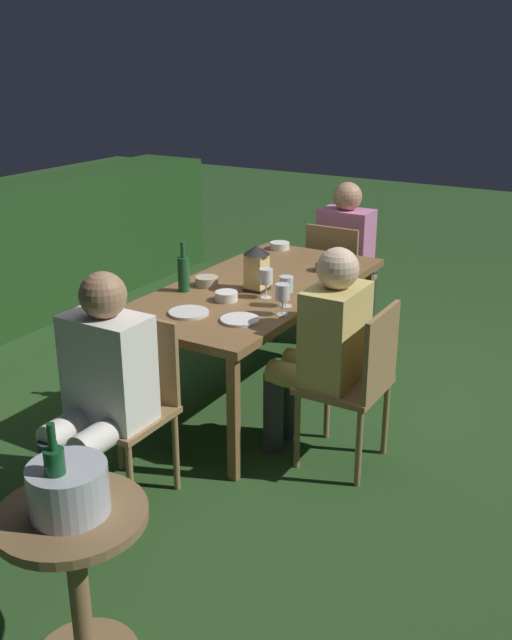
% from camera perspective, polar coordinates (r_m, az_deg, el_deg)
% --- Properties ---
extents(ground_plane, '(16.00, 16.00, 0.00)m').
position_cam_1_polar(ground_plane, '(4.58, 0.00, -6.01)').
color(ground_plane, '#26471E').
extents(dining_table, '(1.85, 0.89, 0.73)m').
position_cam_1_polar(dining_table, '(4.32, 0.00, 2.06)').
color(dining_table, brown).
rests_on(dining_table, ground).
extents(chair_head_near, '(0.40, 0.42, 0.87)m').
position_cam_1_polar(chair_head_near, '(3.51, -9.82, -6.17)').
color(chair_head_near, '#937047').
rests_on(chair_head_near, ground).
extents(person_in_cream, '(0.48, 0.38, 1.15)m').
position_cam_1_polar(person_in_cream, '(3.31, -12.14, -5.09)').
color(person_in_cream, white).
rests_on(person_in_cream, ground).
extents(chair_side_left_a, '(0.42, 0.40, 0.87)m').
position_cam_1_polar(chair_side_left_a, '(3.70, 7.96, -4.62)').
color(chair_side_left_a, '#937047').
rests_on(chair_side_left_a, ground).
extents(person_in_mustard, '(0.38, 0.47, 1.15)m').
position_cam_1_polar(person_in_mustard, '(3.71, 5.29, -1.87)').
color(person_in_mustard, tan).
rests_on(person_in_mustard, ground).
extents(chair_head_far, '(0.40, 0.42, 0.87)m').
position_cam_1_polar(chair_head_far, '(5.37, 6.37, 3.50)').
color(chair_head_far, '#937047').
rests_on(chair_head_far, ground).
extents(person_in_pink, '(0.48, 0.38, 1.15)m').
position_cam_1_polar(person_in_pink, '(5.50, 7.28, 5.52)').
color(person_in_pink, '#C675A3').
rests_on(person_in_pink, ground).
extents(lantern_centerpiece, '(0.15, 0.15, 0.27)m').
position_cam_1_polar(lantern_centerpiece, '(4.17, 0.05, 4.30)').
color(lantern_centerpiece, black).
rests_on(lantern_centerpiece, dining_table).
extents(green_bottle_on_table, '(0.07, 0.07, 0.29)m').
position_cam_1_polar(green_bottle_on_table, '(4.19, -5.70, 3.70)').
color(green_bottle_on_table, '#195128').
rests_on(green_bottle_on_table, dining_table).
extents(wine_glass_a, '(0.08, 0.08, 0.17)m').
position_cam_1_polar(wine_glass_a, '(3.78, 2.09, 2.08)').
color(wine_glass_a, silver).
rests_on(wine_glass_a, dining_table).
extents(wine_glass_b, '(0.08, 0.08, 0.17)m').
position_cam_1_polar(wine_glass_b, '(3.91, 2.38, 2.70)').
color(wine_glass_b, silver).
rests_on(wine_glass_b, dining_table).
extents(wine_glass_c, '(0.08, 0.08, 0.17)m').
position_cam_1_polar(wine_glass_c, '(4.05, 0.79, 3.33)').
color(wine_glass_c, silver).
rests_on(wine_glass_c, dining_table).
extents(plate_a, '(0.20, 0.20, 0.01)m').
position_cam_1_polar(plate_a, '(3.73, -1.26, 0.02)').
color(plate_a, white).
rests_on(plate_a, dining_table).
extents(plate_b, '(0.21, 0.21, 0.01)m').
position_cam_1_polar(plate_b, '(3.85, -5.30, 0.58)').
color(plate_b, silver).
rests_on(plate_b, dining_table).
extents(bowl_olives, '(0.13, 0.13, 0.05)m').
position_cam_1_polar(bowl_olives, '(4.03, -2.39, 1.91)').
color(bowl_olives, silver).
rests_on(bowl_olives, dining_table).
extents(bowl_bread, '(0.11, 0.11, 0.06)m').
position_cam_1_polar(bowl_bread, '(4.60, 5.37, 4.24)').
color(bowl_bread, '#9E5138').
rests_on(bowl_bread, dining_table).
extents(bowl_salad, '(0.14, 0.14, 0.05)m').
position_cam_1_polar(bowl_salad, '(4.30, -3.89, 3.07)').
color(bowl_salad, '#BCAD8E').
rests_on(bowl_salad, dining_table).
extents(bowl_dip, '(0.14, 0.14, 0.05)m').
position_cam_1_polar(bowl_dip, '(5.10, 1.87, 5.87)').
color(bowl_dip, silver).
rests_on(bowl_dip, dining_table).
extents(side_table, '(0.50, 0.50, 0.63)m').
position_cam_1_polar(side_table, '(2.64, -13.90, -18.17)').
color(side_table, brown).
rests_on(side_table, ground).
extents(ice_bucket, '(0.26, 0.26, 0.34)m').
position_cam_1_polar(ice_bucket, '(2.46, -14.55, -12.52)').
color(ice_bucket, '#B2B7BF').
rests_on(ice_bucket, side_table).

